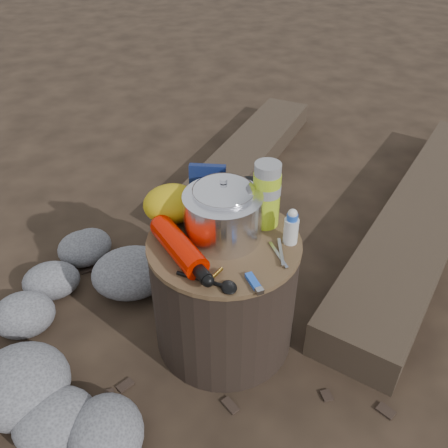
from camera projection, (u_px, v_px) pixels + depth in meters
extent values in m
plane|color=#2E2218|center=(224.00, 335.00, 1.67)|extent=(60.00, 60.00, 0.00)
cylinder|color=black|center=(224.00, 292.00, 1.55)|extent=(0.45, 0.45, 0.42)
cube|color=#352A1F|center=(423.00, 218.00, 2.09)|extent=(1.46, 1.45, 0.15)
cube|color=#352A1F|center=(245.00, 158.00, 2.56)|extent=(1.03, 1.22, 0.11)
cylinder|color=silver|center=(223.00, 216.00, 1.40)|extent=(0.23, 0.23, 0.14)
cylinder|color=silver|center=(223.00, 208.00, 1.40)|extent=(0.18, 0.18, 0.18)
cylinder|color=#A2C21E|center=(266.00, 195.00, 1.43)|extent=(0.08, 0.08, 0.21)
cylinder|color=black|center=(248.00, 198.00, 1.51)|extent=(0.07, 0.07, 0.11)
ellipsoid|color=#B9980D|center=(171.00, 204.00, 1.47)|extent=(0.17, 0.14, 0.12)
cube|color=#0E1A4A|center=(208.00, 187.00, 1.52)|extent=(0.12, 0.06, 0.14)
cube|color=blue|center=(253.00, 281.00, 1.28)|extent=(0.03, 0.08, 0.01)
cylinder|color=silver|center=(291.00, 228.00, 1.39)|extent=(0.04, 0.04, 0.10)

